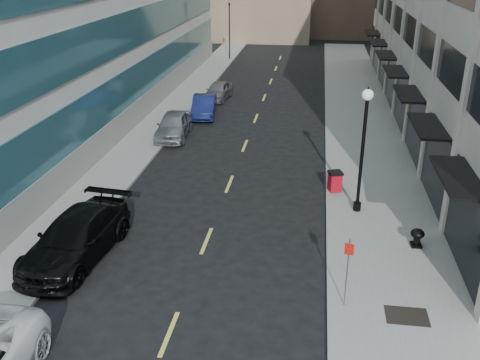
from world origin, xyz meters
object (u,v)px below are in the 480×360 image
(trash_bin, at_px, (335,181))
(car_grey_sedan, at_px, (218,91))
(urn_planter, at_px, (417,236))
(lamppost, at_px, (363,140))
(sign_post, at_px, (348,264))
(car_blue_sedan, at_px, (204,106))
(traffic_signal, at_px, (229,6))
(car_silver_sedan, at_px, (174,125))
(car_black_pickup, at_px, (76,238))

(trash_bin, bearing_deg, car_grey_sedan, 99.27)
(trash_bin, xyz_separation_m, urn_planter, (3.20, -5.02, -0.09))
(lamppost, height_order, sign_post, lamppost)
(car_blue_sedan, height_order, trash_bin, car_blue_sedan)
(traffic_signal, height_order, trash_bin, traffic_signal)
(car_grey_sedan, height_order, lamppost, lamppost)
(trash_bin, distance_m, lamppost, 3.64)
(traffic_signal, bearing_deg, car_blue_sedan, -85.65)
(car_silver_sedan, relative_size, sign_post, 1.87)
(car_black_pickup, bearing_deg, traffic_signal, 97.11)
(car_black_pickup, relative_size, car_grey_sedan, 1.43)
(car_grey_sedan, height_order, urn_planter, car_grey_sedan)
(car_blue_sedan, xyz_separation_m, urn_planter, (12.43, -17.51, -0.13))
(car_blue_sedan, relative_size, urn_planter, 5.86)
(trash_bin, bearing_deg, urn_planter, -75.81)
(lamppost, relative_size, sign_post, 2.27)
(car_silver_sedan, bearing_deg, trash_bin, -40.06)
(sign_post, bearing_deg, urn_planter, 67.45)
(traffic_signal, height_order, car_grey_sedan, traffic_signal)
(car_blue_sedan, relative_size, trash_bin, 4.33)
(lamppost, height_order, urn_planter, lamppost)
(car_black_pickup, relative_size, urn_planter, 7.78)
(car_black_pickup, bearing_deg, car_blue_sedan, 93.37)
(trash_bin, relative_size, urn_planter, 1.35)
(car_silver_sedan, bearing_deg, car_black_pickup, -93.89)
(car_grey_sedan, distance_m, lamppost, 21.99)
(car_grey_sedan, height_order, trash_bin, car_grey_sedan)
(car_silver_sedan, relative_size, urn_planter, 6.16)
(traffic_signal, relative_size, car_silver_sedan, 1.45)
(car_black_pickup, height_order, car_grey_sedan, car_black_pickup)
(car_blue_sedan, relative_size, sign_post, 1.77)
(car_black_pickup, xyz_separation_m, urn_planter, (13.40, 2.52, -0.26))
(car_silver_sedan, distance_m, sign_post, 19.84)
(car_silver_sedan, height_order, car_grey_sedan, car_silver_sedan)
(sign_post, bearing_deg, car_grey_sedan, 120.97)
(car_grey_sedan, bearing_deg, lamppost, -56.60)
(car_black_pickup, bearing_deg, car_silver_sedan, 96.15)
(car_silver_sedan, distance_m, car_blue_sedan, 5.12)
(car_blue_sedan, bearing_deg, trash_bin, -60.47)
(car_silver_sedan, bearing_deg, sign_post, -62.35)
(car_silver_sedan, bearing_deg, car_grey_sedan, 79.52)
(car_blue_sedan, height_order, car_grey_sedan, car_blue_sedan)
(traffic_signal, bearing_deg, sign_post, -75.85)
(car_blue_sedan, distance_m, lamppost, 17.97)
(sign_post, bearing_deg, car_silver_sedan, 133.50)
(car_blue_sedan, height_order, sign_post, sign_post)
(traffic_signal, distance_m, car_blue_sedan, 22.58)
(car_black_pickup, relative_size, sign_post, 2.36)
(lamppost, bearing_deg, car_black_pickup, -153.71)
(traffic_signal, bearing_deg, trash_bin, -72.45)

